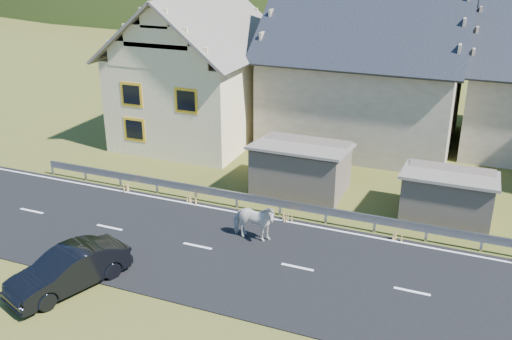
% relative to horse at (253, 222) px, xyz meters
% --- Properties ---
extents(ground, '(160.00, 160.00, 0.00)m').
position_rel_horse_xyz_m(ground, '(2.22, -1.28, -0.82)').
color(ground, '#3E4314').
rests_on(ground, ground).
extents(road, '(60.00, 7.00, 0.04)m').
position_rel_horse_xyz_m(road, '(2.22, -1.28, -0.80)').
color(road, black).
rests_on(road, ground).
extents(lane_markings, '(60.00, 6.60, 0.01)m').
position_rel_horse_xyz_m(lane_markings, '(2.22, -1.28, -0.77)').
color(lane_markings, silver).
rests_on(lane_markings, road).
extents(guardrail, '(28.10, 0.09, 0.75)m').
position_rel_horse_xyz_m(guardrail, '(2.22, 2.40, -0.25)').
color(guardrail, '#93969B').
rests_on(guardrail, ground).
extents(shed_left, '(4.30, 3.30, 2.40)m').
position_rel_horse_xyz_m(shed_left, '(0.22, 5.22, 0.28)').
color(shed_left, brown).
rests_on(shed_left, ground).
extents(shed_right, '(3.80, 2.90, 2.20)m').
position_rel_horse_xyz_m(shed_right, '(6.72, 4.72, 0.18)').
color(shed_right, brown).
rests_on(shed_right, ground).
extents(house_cream, '(7.80, 9.80, 8.30)m').
position_rel_horse_xyz_m(house_cream, '(-7.79, 10.72, 3.54)').
color(house_cream, beige).
rests_on(house_cream, ground).
extents(house_stone_a, '(10.80, 9.80, 8.90)m').
position_rel_horse_xyz_m(house_stone_a, '(1.22, 13.72, 3.82)').
color(house_stone_a, tan).
rests_on(house_stone_a, ground).
extents(mountain, '(440.00, 280.00, 260.00)m').
position_rel_horse_xyz_m(mountain, '(7.22, 178.72, -20.82)').
color(mountain, '#253F0F').
rests_on(mountain, ground).
extents(horse, '(0.89, 1.86, 1.55)m').
position_rel_horse_xyz_m(horse, '(0.00, 0.00, 0.00)').
color(horse, beige).
rests_on(horse, road).
extents(car, '(2.78, 4.38, 1.36)m').
position_rel_horse_xyz_m(car, '(-4.48, -5.28, -0.14)').
color(car, black).
rests_on(car, ground).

